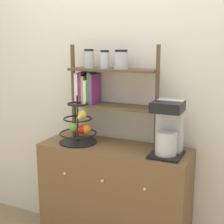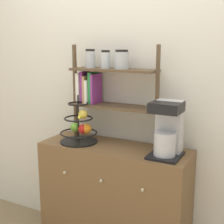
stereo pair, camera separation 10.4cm
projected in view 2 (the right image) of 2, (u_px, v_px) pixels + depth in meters
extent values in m
cube|color=silver|center=(128.00, 87.00, 2.44)|extent=(7.00, 0.05, 2.60)
cube|color=brown|center=(114.00, 201.00, 2.41)|extent=(1.13, 0.39, 0.88)
sphere|color=#B2AD8C|center=(65.00, 173.00, 2.32)|extent=(0.02, 0.02, 0.02)
sphere|color=#B2AD8C|center=(101.00, 181.00, 2.18)|extent=(0.02, 0.02, 0.02)
sphere|color=#B2AD8C|center=(143.00, 190.00, 2.04)|extent=(0.02, 0.02, 0.02)
cube|color=black|center=(165.00, 155.00, 2.10)|extent=(0.21, 0.24, 0.02)
cube|color=#B7B7BC|center=(169.00, 126.00, 2.12)|extent=(0.18, 0.10, 0.36)
cylinder|color=#B7B7BC|center=(165.00, 144.00, 2.07)|extent=(0.15, 0.15, 0.16)
cube|color=black|center=(167.00, 107.00, 2.02)|extent=(0.20, 0.20, 0.07)
cylinder|color=black|center=(79.00, 141.00, 2.42)|extent=(0.29, 0.29, 0.01)
cylinder|color=black|center=(78.00, 118.00, 2.38)|extent=(0.01, 0.01, 0.36)
torus|color=black|center=(79.00, 133.00, 2.41)|extent=(0.29, 0.29, 0.01)
torus|color=black|center=(78.00, 118.00, 2.38)|extent=(0.22, 0.22, 0.01)
torus|color=black|center=(78.00, 104.00, 2.36)|extent=(0.16, 0.16, 0.01)
sphere|color=red|center=(83.00, 129.00, 2.38)|extent=(0.07, 0.07, 0.07)
sphere|color=#6BAD33|center=(75.00, 127.00, 2.43)|extent=(0.07, 0.07, 0.07)
sphere|color=orange|center=(87.00, 129.00, 2.38)|extent=(0.08, 0.08, 0.08)
ellipsoid|color=yellow|center=(81.00, 116.00, 2.36)|extent=(0.09, 0.15, 0.04)
sphere|color=gold|center=(83.00, 114.00, 2.36)|extent=(0.07, 0.07, 0.07)
cube|color=brown|center=(75.00, 92.00, 2.52)|extent=(0.02, 0.02, 0.74)
cube|color=brown|center=(157.00, 98.00, 2.21)|extent=(0.02, 0.02, 0.74)
cube|color=brown|center=(113.00, 106.00, 2.38)|extent=(0.67, 0.20, 0.02)
cube|color=brown|center=(114.00, 70.00, 2.32)|extent=(0.67, 0.20, 0.02)
cube|color=white|center=(82.00, 87.00, 2.48)|extent=(0.03, 0.15, 0.24)
cube|color=#8C338C|center=(85.00, 87.00, 2.46)|extent=(0.02, 0.13, 0.25)
cube|color=tan|center=(88.00, 89.00, 2.46)|extent=(0.02, 0.14, 0.21)
cube|color=white|center=(91.00, 91.00, 2.45)|extent=(0.02, 0.16, 0.18)
cube|color=#2D8C47|center=(93.00, 88.00, 2.43)|extent=(0.03, 0.13, 0.24)
cube|color=#8C338C|center=(96.00, 89.00, 2.42)|extent=(0.02, 0.15, 0.23)
cylinder|color=#ADB2B7|center=(90.00, 60.00, 2.40)|extent=(0.08, 0.08, 0.13)
cylinder|color=black|center=(90.00, 50.00, 2.38)|extent=(0.07, 0.07, 0.02)
cylinder|color=silver|center=(106.00, 60.00, 2.34)|extent=(0.07, 0.07, 0.12)
cylinder|color=black|center=(106.00, 51.00, 2.32)|extent=(0.06, 0.06, 0.02)
cylinder|color=#ADB2B7|center=(122.00, 60.00, 2.28)|extent=(0.10, 0.10, 0.12)
cylinder|color=black|center=(122.00, 51.00, 2.26)|extent=(0.09, 0.09, 0.02)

